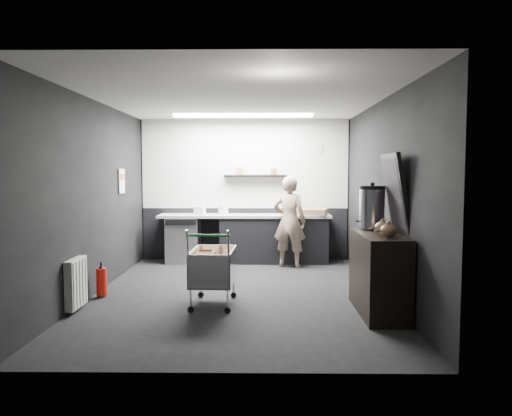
{
  "coord_description": "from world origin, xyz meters",
  "views": [
    {
      "loc": [
        0.34,
        -6.87,
        1.72
      ],
      "look_at": [
        0.24,
        0.4,
        1.17
      ],
      "focal_mm": 35.0,
      "sensor_mm": 36.0,
      "label": 1
    }
  ],
  "objects": [
    {
      "name": "dado_panel",
      "position": [
        0.0,
        2.73,
        0.5
      ],
      "size": [
        3.95,
        0.02,
        1.0
      ],
      "primitive_type": "cube",
      "color": "black",
      "rests_on": "wall_back"
    },
    {
      "name": "poster_red_band",
      "position": [
        -1.98,
        1.3,
        1.62
      ],
      "size": [
        0.02,
        0.22,
        0.1
      ],
      "primitive_type": "cube",
      "color": "red",
      "rests_on": "poster"
    },
    {
      "name": "pink_tub",
      "position": [
        -0.4,
        2.42,
        0.99
      ],
      "size": [
        0.19,
        0.19,
        0.19
      ],
      "primitive_type": "cylinder",
      "color": "#F5D4D9",
      "rests_on": "prep_counter"
    },
    {
      "name": "floating_shelf",
      "position": [
        0.2,
        2.62,
        1.62
      ],
      "size": [
        1.2,
        0.22,
        0.04
      ],
      "primitive_type": "cube",
      "color": "black",
      "rests_on": "wall_back"
    },
    {
      "name": "wall_right",
      "position": [
        2.0,
        0.0,
        1.35
      ],
      "size": [
        0.0,
        5.5,
        5.5
      ],
      "primitive_type": "plane",
      "rotation": [
        1.57,
        0.0,
        -1.57
      ],
      "color": "black",
      "rests_on": "floor"
    },
    {
      "name": "wall_back",
      "position": [
        0.0,
        2.75,
        1.35
      ],
      "size": [
        5.5,
        0.0,
        5.5
      ],
      "primitive_type": "plane",
      "rotation": [
        1.57,
        0.0,
        0.0
      ],
      "color": "black",
      "rests_on": "floor"
    },
    {
      "name": "kitchen_wall_panel",
      "position": [
        0.0,
        2.73,
        1.85
      ],
      "size": [
        3.95,
        0.02,
        1.7
      ],
      "primitive_type": "cube",
      "color": "silver",
      "rests_on": "wall_back"
    },
    {
      "name": "cardboard_box",
      "position": [
        1.24,
        2.37,
        0.96
      ],
      "size": [
        0.66,
        0.56,
        0.11
      ],
      "primitive_type": "cube",
      "rotation": [
        0.0,
        0.0,
        -0.26
      ],
      "color": "#8B684A",
      "rests_on": "prep_counter"
    },
    {
      "name": "wall_front",
      "position": [
        0.0,
        -2.75,
        1.35
      ],
      "size": [
        5.5,
        0.0,
        5.5
      ],
      "primitive_type": "plane",
      "rotation": [
        -1.57,
        0.0,
        0.0
      ],
      "color": "black",
      "rests_on": "floor"
    },
    {
      "name": "wall_clock",
      "position": [
        1.4,
        2.72,
        2.15
      ],
      "size": [
        0.2,
        0.03,
        0.2
      ],
      "primitive_type": "cylinder",
      "rotation": [
        1.57,
        0.0,
        0.0
      ],
      "color": "silver",
      "rests_on": "wall_back"
    },
    {
      "name": "prep_counter",
      "position": [
        0.14,
        2.42,
        0.46
      ],
      "size": [
        3.2,
        0.61,
        0.9
      ],
      "color": "black",
      "rests_on": "floor"
    },
    {
      "name": "wall_left",
      "position": [
        -2.0,
        0.0,
        1.35
      ],
      "size": [
        0.0,
        5.5,
        5.5
      ],
      "primitive_type": "plane",
      "rotation": [
        1.57,
        0.0,
        1.57
      ],
      "color": "black",
      "rests_on": "floor"
    },
    {
      "name": "shopping_cart",
      "position": [
        -0.29,
        -0.59,
        0.46
      ],
      "size": [
        0.56,
        0.9,
        0.97
      ],
      "color": "silver",
      "rests_on": "floor"
    },
    {
      "name": "radiator",
      "position": [
        -1.94,
        -0.9,
        0.35
      ],
      "size": [
        0.1,
        0.5,
        0.6
      ],
      "primitive_type": "cube",
      "color": "silver",
      "rests_on": "wall_left"
    },
    {
      "name": "floor",
      "position": [
        0.0,
        0.0,
        0.0
      ],
      "size": [
        5.5,
        5.5,
        0.0
      ],
      "primitive_type": "plane",
      "color": "black",
      "rests_on": "ground"
    },
    {
      "name": "fire_extinguisher",
      "position": [
        -1.85,
        -0.22,
        0.22
      ],
      "size": [
        0.14,
        0.14,
        0.46
      ],
      "color": "red",
      "rests_on": "floor"
    },
    {
      "name": "person",
      "position": [
        0.82,
        1.97,
        0.82
      ],
      "size": [
        0.69,
        0.56,
        1.63
      ],
      "primitive_type": "imported",
      "rotation": [
        0.0,
        0.0,
        2.82
      ],
      "color": "#C1AF99",
      "rests_on": "floor"
    },
    {
      "name": "sideboard",
      "position": [
        1.75,
        -0.9,
        0.61
      ],
      "size": [
        0.55,
        1.29,
        1.93
      ],
      "color": "black",
      "rests_on": "floor"
    },
    {
      "name": "poster",
      "position": [
        -1.98,
        1.3,
        1.55
      ],
      "size": [
        0.02,
        0.3,
        0.4
      ],
      "primitive_type": "cube",
      "color": "white",
      "rests_on": "wall_left"
    },
    {
      "name": "ceiling_strip",
      "position": [
        0.0,
        1.85,
        2.67
      ],
      "size": [
        2.4,
        0.2,
        0.04
      ],
      "primitive_type": "cube",
      "color": "white",
      "rests_on": "ceiling"
    },
    {
      "name": "ceiling",
      "position": [
        0.0,
        0.0,
        2.7
      ],
      "size": [
        5.5,
        5.5,
        0.0
      ],
      "primitive_type": "plane",
      "rotation": [
        3.14,
        0.0,
        0.0
      ],
      "color": "silver",
      "rests_on": "wall_back"
    },
    {
      "name": "white_container",
      "position": [
        -0.83,
        2.37,
        0.98
      ],
      "size": [
        0.22,
        0.2,
        0.16
      ],
      "primitive_type": "cube",
      "rotation": [
        0.0,
        0.0,
        -0.39
      ],
      "color": "silver",
      "rests_on": "prep_counter"
    }
  ]
}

